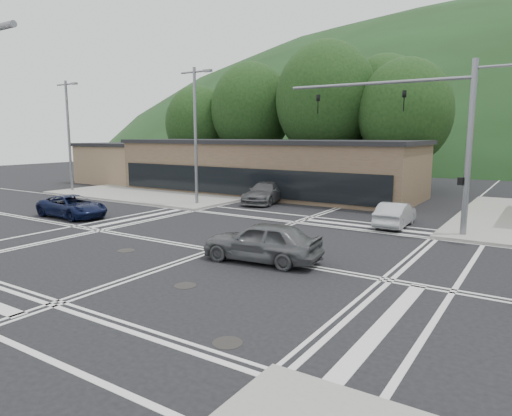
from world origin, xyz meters
The scene contains 18 objects.
ground centered at (0.00, 0.00, 0.00)m, with size 120.00×120.00×0.00m, color black.
sidewalk_nw centered at (-15.00, 15.00, 0.07)m, with size 16.00×16.00×0.15m, color gray.
commercial_row centered at (-8.00, 17.00, 2.00)m, with size 24.00×8.00×4.00m, color brown.
commercial_nw centered at (-24.00, 17.00, 1.80)m, with size 8.00×7.00×3.60m, color #846B4F.
hill_north centered at (0.00, 90.00, 0.00)m, with size 252.00×126.00×140.00m, color #1C3518.
tree_n_a centered at (-14.00, 24.00, 7.14)m, with size 8.00×8.00×11.75m.
tree_n_b centered at (-6.00, 24.00, 7.79)m, with size 9.00×9.00×12.98m.
tree_n_c centered at (1.00, 24.00, 6.49)m, with size 7.60×7.60×10.87m.
tree_n_d centered at (-20.00, 23.00, 5.84)m, with size 6.80×6.80×9.76m.
tree_n_e centered at (-2.00, 28.00, 7.14)m, with size 8.40×8.40×11.98m.
streetlight_nw centered at (-8.44, 9.00, 5.05)m, with size 2.50×0.25×9.00m.
streetlight_w centered at (-21.94, 9.00, 5.05)m, with size 2.50×0.25×9.00m.
signal_mast_ne centered at (6.95, 8.20, 5.07)m, with size 11.65×0.30×8.00m.
car_blue_west centered at (-11.58, 1.63, 0.63)m, with size 2.10×4.56×1.27m, color black.
car_grey_center centered at (2.53, -0.30, 0.76)m, with size 1.80×4.48×1.53m, color #535558.
car_queue_a centered at (4.82, 9.00, 0.63)m, with size 1.34×3.85×1.27m, color #A8ABAF.
car_queue_b centered at (1.00, 18.88, 0.73)m, with size 1.73×4.31×1.47m, color beige.
car_northbound centered at (-5.16, 12.44, 0.73)m, with size 2.03×5.00×1.45m, color #535557.
Camera 1 is at (11.36, -14.36, 4.70)m, focal length 32.00 mm.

